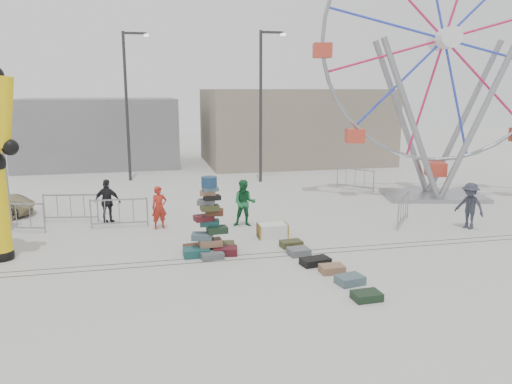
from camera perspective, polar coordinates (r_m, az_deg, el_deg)
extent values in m
plane|color=#9E9E99|center=(14.54, 0.83, -8.34)|extent=(90.00, 90.00, 0.00)
cube|color=#47443F|center=(15.09, 0.29, -7.57)|extent=(40.00, 0.04, 0.01)
cube|color=#47443F|center=(15.46, -0.05, -7.09)|extent=(40.00, 0.04, 0.01)
cube|color=gray|center=(34.91, 4.31, 7.53)|extent=(12.00, 8.00, 5.00)
cube|color=gray|center=(35.50, -17.36, 6.62)|extent=(10.00, 8.00, 4.40)
cylinder|color=#2D2D30|center=(27.03, 0.54, 9.57)|extent=(0.16, 0.16, 8.00)
cube|color=#2D2D30|center=(27.31, 1.84, 17.78)|extent=(1.20, 0.15, 0.12)
cube|color=silver|center=(27.46, 3.11, 17.52)|extent=(0.25, 0.25, 0.12)
cylinder|color=#2D2D30|center=(28.31, -14.55, 9.30)|extent=(0.16, 0.16, 8.00)
cube|color=#2D2D30|center=(28.43, -13.70, 17.22)|extent=(1.20, 0.15, 0.12)
cube|color=silver|center=(28.43, -12.43, 17.08)|extent=(0.25, 0.25, 0.12)
cube|color=#1A4F4E|center=(15.33, -6.83, -6.85)|extent=(0.79, 0.55, 0.25)
cube|color=#4F151B|center=(15.41, -3.53, -6.73)|extent=(0.81, 0.63, 0.24)
cube|color=#492717|center=(15.80, -6.95, -6.36)|extent=(0.76, 0.58, 0.22)
cube|color=#3D3F1F|center=(15.88, -3.76, -6.18)|extent=(0.75, 0.56, 0.24)
cube|color=slate|center=(15.10, -5.06, -7.23)|extent=(0.72, 0.53, 0.20)
cube|color=black|center=(16.02, -5.42, -6.08)|extent=(0.70, 0.53, 0.22)
cube|color=#916649|center=(15.43, -5.24, -5.78)|extent=(0.71, 0.51, 0.22)
cube|color=#496269|center=(15.38, -6.18, -5.05)|extent=(0.71, 0.56, 0.20)
cube|color=#1A2F1D|center=(15.32, -4.46, -4.32)|extent=(0.64, 0.46, 0.20)
cube|color=#1A4F4E|center=(15.41, -5.34, -3.53)|extent=(0.62, 0.44, 0.18)
cube|color=#4F151B|center=(15.30, -5.99, -2.96)|extent=(0.64, 0.50, 0.18)
cube|color=#492717|center=(15.24, -4.78, -2.31)|extent=(0.60, 0.47, 0.18)
cube|color=#3D3F1F|center=(15.09, -5.30, -1.81)|extent=(0.57, 0.41, 0.16)
cube|color=slate|center=(15.17, -5.73, -1.14)|extent=(0.58, 0.47, 0.16)
cube|color=black|center=(15.08, -5.05, -0.63)|extent=(0.52, 0.38, 0.14)
cube|color=#916649|center=(15.09, -5.56, -0.10)|extent=(0.51, 0.37, 0.14)
cube|color=#496269|center=(14.99, -5.24, 0.32)|extent=(0.49, 0.35, 0.12)
cylinder|color=navy|center=(14.98, -5.38, 1.15)|extent=(0.47, 0.47, 0.31)
sphere|color=black|center=(16.75, -27.01, -6.44)|extent=(0.69, 0.69, 0.69)
cylinder|color=yellow|center=(15.86, -26.91, 8.16)|extent=(0.82, 0.60, 2.04)
sphere|color=black|center=(15.89, -26.29, 4.61)|extent=(0.47, 0.47, 0.47)
cube|color=gray|center=(24.85, 19.57, -0.38)|extent=(4.98, 3.67, 0.18)
cylinder|color=gray|center=(23.20, 17.40, 7.67)|extent=(3.09, 1.00, 7.26)
cylinder|color=gray|center=(24.16, 23.98, 7.34)|extent=(3.09, 1.00, 7.26)
cylinder|color=gray|center=(24.75, 16.36, 7.94)|extent=(3.09, 1.00, 7.26)
cylinder|color=gray|center=(25.65, 22.59, 7.64)|extent=(3.09, 1.00, 7.26)
cylinder|color=white|center=(24.46, 20.73, 16.04)|extent=(1.34, 2.12, 0.89)
torus|color=gray|center=(24.46, 20.73, 16.04)|extent=(10.65, 2.77, 10.92)
cube|color=#C13B29|center=(24.63, 19.76, 2.47)|extent=(0.97, 0.97, 0.63)
cylinder|color=gray|center=(19.62, -26.93, -0.09)|extent=(0.09, 0.09, 2.82)
cube|color=silver|center=(17.09, 1.89, -4.45)|extent=(1.01, 0.59, 0.47)
cube|color=#3D3F1F|center=(16.14, 4.05, -5.93)|extent=(0.73, 0.53, 0.21)
cube|color=slate|center=(15.42, 4.88, -6.79)|extent=(0.69, 0.64, 0.21)
cube|color=black|center=(14.62, 6.80, -7.88)|extent=(0.92, 0.63, 0.20)
cube|color=#916649|center=(14.08, 8.67, -8.68)|extent=(0.66, 0.47, 0.22)
cube|color=#496269|center=(13.39, 10.68, -9.83)|extent=(0.78, 0.64, 0.23)
cube|color=#1A2F1D|center=(12.53, 12.53, -11.51)|extent=(0.70, 0.52, 0.20)
imported|color=#AA2418|center=(18.37, -11.00, -1.75)|extent=(0.65, 0.51, 1.57)
imported|color=#175F2F|center=(18.35, -1.32, -1.28)|extent=(0.97, 0.83, 1.74)
imported|color=black|center=(19.49, -16.60, -1.07)|extent=(1.07, 0.69, 1.70)
imported|color=#292B36|center=(19.61, 23.23, -1.47)|extent=(1.02, 1.25, 1.69)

